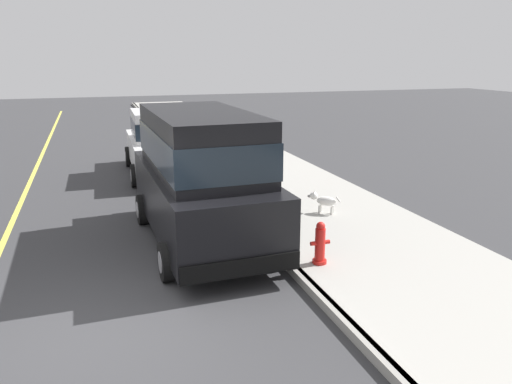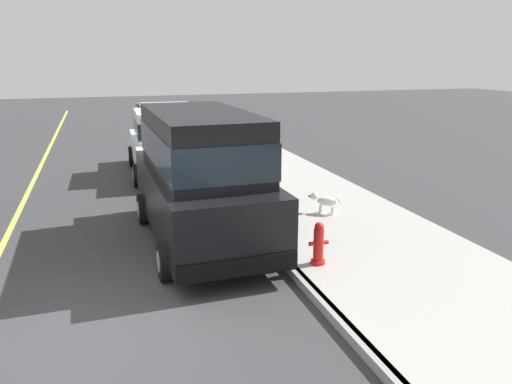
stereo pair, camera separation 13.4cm
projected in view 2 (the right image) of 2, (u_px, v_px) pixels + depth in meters
ground_plane at (89, 335)px, 6.48m from camera, size 80.00×80.00×0.00m
curb at (316, 296)px, 7.38m from camera, size 0.16×64.00×0.14m
sidewalk at (421, 280)px, 7.90m from camera, size 3.60×64.00×0.14m
car_black_van at (201, 171)px, 9.37m from camera, size 2.23×4.95×2.52m
car_white_sedan at (164, 142)px, 15.05m from camera, size 2.10×4.63×1.92m
dog_white at (324, 201)px, 10.93m from camera, size 0.61×0.53×0.49m
fire_hydrant at (319, 244)px, 8.27m from camera, size 0.34×0.24×0.72m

